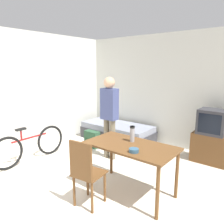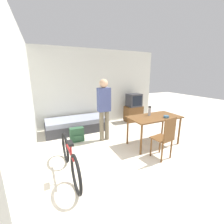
# 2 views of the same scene
# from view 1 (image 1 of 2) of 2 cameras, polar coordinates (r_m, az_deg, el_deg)

# --- Properties ---
(ground_plane) EXTENTS (20.00, 20.00, 0.00)m
(ground_plane) POSITION_cam_1_polar(r_m,az_deg,el_deg) (3.36, -25.01, -24.27)
(ground_plane) COLOR beige
(wall_back) EXTENTS (5.06, 0.06, 2.70)m
(wall_back) POSITION_cam_1_polar(r_m,az_deg,el_deg) (5.60, 11.64, 5.66)
(wall_back) COLOR silver
(wall_back) RESTS_ON ground_plane
(wall_left) EXTENTS (0.06, 4.84, 2.70)m
(wall_left) POSITION_cam_1_polar(r_m,az_deg,el_deg) (5.52, -18.01, 5.24)
(wall_left) COLOR silver
(wall_left) RESTS_ON ground_plane
(daybed) EXTENTS (1.92, 0.86, 0.44)m
(daybed) POSITION_cam_1_polar(r_m,az_deg,el_deg) (5.82, 1.34, -5.29)
(daybed) COLOR #333338
(daybed) RESTS_ON ground_plane
(tv) EXTENTS (0.69, 0.44, 1.10)m
(tv) POSITION_cam_1_polar(r_m,az_deg,el_deg) (4.84, 24.42, -6.12)
(tv) COLOR brown
(tv) RESTS_ON ground_plane
(dining_table) EXTENTS (1.35, 0.73, 0.78)m
(dining_table) POSITION_cam_1_polar(r_m,az_deg,el_deg) (3.34, 4.86, -10.03)
(dining_table) COLOR brown
(dining_table) RESTS_ON ground_plane
(wooden_chair) EXTENTS (0.43, 0.43, 0.98)m
(wooden_chair) POSITION_cam_1_polar(r_m,az_deg,el_deg) (3.07, -7.01, -14.98)
(wooden_chair) COLOR brown
(wooden_chair) RESTS_ON ground_plane
(bicycle) EXTENTS (0.08, 1.63, 0.74)m
(bicycle) POSITION_cam_1_polar(r_m,az_deg,el_deg) (4.83, -20.58, -8.20)
(bicycle) COLOR black
(bicycle) RESTS_ON ground_plane
(person_standing) EXTENTS (0.34, 0.23, 1.72)m
(person_standing) POSITION_cam_1_polar(r_m,az_deg,el_deg) (4.49, -0.68, 0.07)
(person_standing) COLOR #6B604C
(person_standing) RESTS_ON ground_plane
(thermos_flask) EXTENTS (0.08, 0.08, 0.25)m
(thermos_flask) POSITION_cam_1_polar(r_m,az_deg,el_deg) (3.40, 5.31, -5.51)
(thermos_flask) COLOR #99999E
(thermos_flask) RESTS_ON dining_table
(mate_bowl) EXTENTS (0.13, 0.13, 0.05)m
(mate_bowl) POSITION_cam_1_polar(r_m,az_deg,el_deg) (3.03, 5.73, -9.95)
(mate_bowl) COLOR #335670
(mate_bowl) RESTS_ON dining_table
(backpack) EXTENTS (0.38, 0.21, 0.40)m
(backpack) POSITION_cam_1_polar(r_m,az_deg,el_deg) (5.34, -5.26, -7.10)
(backpack) COLOR #284C33
(backpack) RESTS_ON ground_plane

